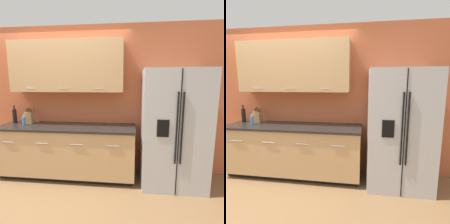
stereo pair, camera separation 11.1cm
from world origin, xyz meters
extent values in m
plane|color=olive|center=(0.00, 0.00, 0.00)|extent=(14.00, 14.00, 0.00)
cube|color=#BC5B38|center=(0.00, 1.02, 1.30)|extent=(10.00, 0.05, 2.60)
cube|color=tan|center=(0.18, 0.84, 1.88)|extent=(1.91, 0.32, 0.84)
cylinder|color=#99999E|center=(-0.39, 0.66, 1.52)|extent=(0.16, 0.01, 0.01)
cylinder|color=#99999E|center=(0.18, 0.66, 1.52)|extent=(0.16, 0.01, 0.01)
cylinder|color=#99999E|center=(0.76, 0.66, 1.52)|extent=(0.16, 0.01, 0.01)
cube|color=black|center=(0.18, 0.72, 0.04)|extent=(2.27, 0.54, 0.09)
cube|color=tan|center=(0.18, 0.68, 0.48)|extent=(2.31, 0.62, 0.77)
cube|color=black|center=(0.18, 0.66, 0.88)|extent=(2.34, 0.64, 0.03)
cylinder|color=#99999E|center=(-0.65, 0.35, 0.69)|extent=(0.20, 0.01, 0.01)
cylinder|color=#99999E|center=(-0.09, 0.35, 0.69)|extent=(0.20, 0.01, 0.01)
cylinder|color=#99999E|center=(0.46, 0.35, 0.69)|extent=(0.20, 0.01, 0.01)
cylinder|color=#99999E|center=(1.02, 0.35, 0.69)|extent=(0.20, 0.01, 0.01)
cube|color=#B2B2B5|center=(1.92, 0.63, 0.91)|extent=(0.95, 0.71, 1.81)
cube|color=black|center=(1.92, 0.27, 0.91)|extent=(0.01, 0.01, 1.77)
cylinder|color=black|center=(1.89, 0.26, 1.00)|extent=(0.02, 0.02, 1.00)
cylinder|color=black|center=(1.96, 0.26, 1.00)|extent=(0.02, 0.02, 1.00)
cube|color=black|center=(1.71, 0.27, 1.00)|extent=(0.16, 0.01, 0.24)
cube|color=#A87A4C|center=(-0.54, 0.81, 1.00)|extent=(0.13, 0.11, 0.20)
cylinder|color=brown|center=(-0.58, 0.83, 1.13)|extent=(0.02, 0.03, 0.07)
cylinder|color=brown|center=(-0.58, 0.79, 1.13)|extent=(0.02, 0.03, 0.06)
cylinder|color=brown|center=(-0.54, 0.83, 1.15)|extent=(0.02, 0.04, 0.10)
cylinder|color=brown|center=(-0.54, 0.79, 1.14)|extent=(0.02, 0.03, 0.08)
cylinder|color=brown|center=(-0.51, 0.83, 1.13)|extent=(0.02, 0.03, 0.07)
cylinder|color=brown|center=(-0.51, 0.79, 1.13)|extent=(0.02, 0.03, 0.06)
cylinder|color=brown|center=(-0.47, 0.83, 1.14)|extent=(0.01, 0.03, 0.08)
cylinder|color=black|center=(-0.83, 0.81, 1.01)|extent=(0.07, 0.07, 0.22)
sphere|color=black|center=(-0.83, 0.81, 1.13)|extent=(0.07, 0.07, 0.07)
cylinder|color=black|center=(-0.83, 0.81, 1.15)|extent=(0.02, 0.02, 0.08)
cylinder|color=black|center=(-0.83, 0.81, 1.20)|extent=(0.03, 0.03, 0.02)
cylinder|color=#4C7FB2|center=(-0.55, 0.64, 0.97)|extent=(0.05, 0.05, 0.14)
cylinder|color=#B2B2B5|center=(-0.55, 0.64, 1.06)|extent=(0.02, 0.02, 0.04)
cylinder|color=#B2B2B5|center=(-0.53, 0.64, 1.07)|extent=(0.03, 0.01, 0.01)
camera|label=1|loc=(1.26, -2.10, 1.59)|focal=28.00mm
camera|label=2|loc=(1.37, -2.09, 1.59)|focal=28.00mm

